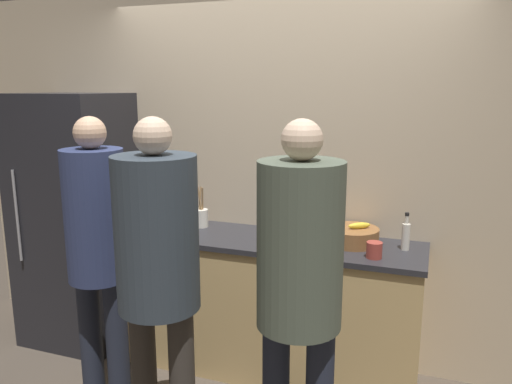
# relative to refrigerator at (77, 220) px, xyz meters

# --- Properties ---
(wall_back) EXTENTS (5.20, 0.06, 2.60)m
(wall_back) POSITION_rel_refrigerator_xyz_m (1.50, 0.35, 0.36)
(wall_back) COLOR #C6B293
(wall_back) RESTS_ON ground_plane
(counter) EXTENTS (2.06, 0.61, 0.94)m
(counter) POSITION_rel_refrigerator_xyz_m (1.50, 0.06, -0.47)
(counter) COLOR tan
(counter) RESTS_ON ground_plane
(refrigerator) EXTENTS (0.75, 0.68, 1.88)m
(refrigerator) POSITION_rel_refrigerator_xyz_m (0.00, 0.00, 0.00)
(refrigerator) COLOR #232328
(refrigerator) RESTS_ON ground_plane
(person_left) EXTENTS (0.34, 0.34, 1.77)m
(person_left) POSITION_rel_refrigerator_xyz_m (0.76, -0.73, 0.11)
(person_left) COLOR #232838
(person_left) RESTS_ON ground_plane
(person_center) EXTENTS (0.40, 0.40, 1.80)m
(person_center) POSITION_rel_refrigerator_xyz_m (1.29, -0.97, 0.16)
(person_center) COLOR #38332D
(person_center) RESTS_ON ground_plane
(person_right) EXTENTS (0.38, 0.38, 1.80)m
(person_right) POSITION_rel_refrigerator_xyz_m (1.98, -0.92, 0.16)
(person_right) COLOR #232838
(person_right) RESTS_ON ground_plane
(fruit_bowl) EXTENTS (0.34, 0.34, 0.14)m
(fruit_bowl) POSITION_rel_refrigerator_xyz_m (2.05, 0.12, 0.06)
(fruit_bowl) COLOR brown
(fruit_bowl) RESTS_ON counter
(utensil_crock) EXTENTS (0.10, 0.10, 0.29)m
(utensil_crock) POSITION_rel_refrigerator_xyz_m (0.98, 0.14, 0.08)
(utensil_crock) COLOR silver
(utensil_crock) RESTS_ON counter
(bottle_clear) EXTENTS (0.05, 0.05, 0.24)m
(bottle_clear) POSITION_rel_refrigerator_xyz_m (2.38, 0.11, 0.10)
(bottle_clear) COLOR silver
(bottle_clear) RESTS_ON counter
(bottle_red) EXTENTS (0.06, 0.06, 0.21)m
(bottle_red) POSITION_rel_refrigerator_xyz_m (0.76, 0.07, 0.09)
(bottle_red) COLOR red
(bottle_red) RESTS_ON counter
(bottle_green) EXTENTS (0.07, 0.07, 0.15)m
(bottle_green) POSITION_rel_refrigerator_xyz_m (0.61, 0.22, 0.06)
(bottle_green) COLOR #236033
(bottle_green) RESTS_ON counter
(cup_red) EXTENTS (0.09, 0.09, 0.10)m
(cup_red) POSITION_rel_refrigerator_xyz_m (2.22, -0.11, 0.05)
(cup_red) COLOR #A33D33
(cup_red) RESTS_ON counter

